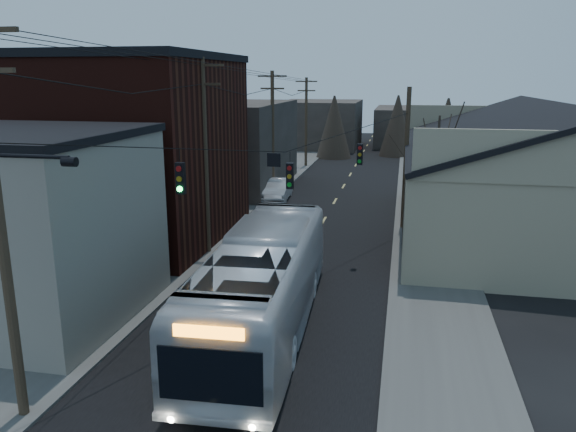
% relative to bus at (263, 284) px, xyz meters
% --- Properties ---
extents(road_surface, '(9.00, 110.00, 0.02)m').
position_rel_bus_xyz_m(road_surface, '(-0.12, 20.54, -1.83)').
color(road_surface, black).
rests_on(road_surface, ground).
extents(sidewalk_left, '(4.00, 110.00, 0.12)m').
position_rel_bus_xyz_m(sidewalk_left, '(-6.62, 20.54, -1.78)').
color(sidewalk_left, '#474744').
rests_on(sidewalk_left, ground).
extents(sidewalk_right, '(4.00, 110.00, 0.12)m').
position_rel_bus_xyz_m(sidewalk_right, '(6.38, 20.54, -1.78)').
color(sidewalk_right, '#474744').
rests_on(sidewalk_right, ground).
extents(building_clapboard, '(8.00, 8.00, 7.00)m').
position_rel_bus_xyz_m(building_clapboard, '(-9.12, -0.46, 1.66)').
color(building_clapboard, gray).
rests_on(building_clapboard, ground).
extents(building_brick, '(10.00, 12.00, 10.00)m').
position_rel_bus_xyz_m(building_brick, '(-10.12, 10.54, 3.16)').
color(building_brick, black).
rests_on(building_brick, ground).
extents(building_left_far, '(9.00, 14.00, 7.00)m').
position_rel_bus_xyz_m(building_left_far, '(-9.62, 26.54, 1.66)').
color(building_left_far, '#302A26').
rests_on(building_left_far, ground).
extents(warehouse, '(16.16, 20.60, 7.73)m').
position_rel_bus_xyz_m(warehouse, '(12.88, 15.54, 0.86)').
color(warehouse, gray).
rests_on(warehouse, ground).
extents(building_far_left, '(10.00, 12.00, 6.00)m').
position_rel_bus_xyz_m(building_far_left, '(-6.12, 55.54, 1.16)').
color(building_far_left, '#302A26').
rests_on(building_far_left, ground).
extents(building_far_right, '(12.00, 14.00, 5.00)m').
position_rel_bus_xyz_m(building_far_right, '(6.88, 60.54, 0.66)').
color(building_far_right, '#302A26').
rests_on(building_far_right, ground).
extents(bare_tree, '(0.40, 0.40, 7.20)m').
position_rel_bus_xyz_m(bare_tree, '(6.38, 10.54, 1.76)').
color(bare_tree, black).
rests_on(bare_tree, ground).
extents(utility_lines, '(11.24, 45.28, 10.50)m').
position_rel_bus_xyz_m(utility_lines, '(-3.24, 14.68, 3.12)').
color(utility_lines, '#382B1E').
rests_on(utility_lines, ground).
extents(bus, '(3.69, 13.32, 3.67)m').
position_rel_bus_xyz_m(bus, '(0.00, 0.00, 0.00)').
color(bus, silver).
rests_on(bus, ground).
extents(parked_car, '(1.95, 4.87, 1.57)m').
position_rel_bus_xyz_m(parked_car, '(-4.42, 22.24, -1.05)').
color(parked_car, '#B5B8BD').
rests_on(parked_car, ground).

